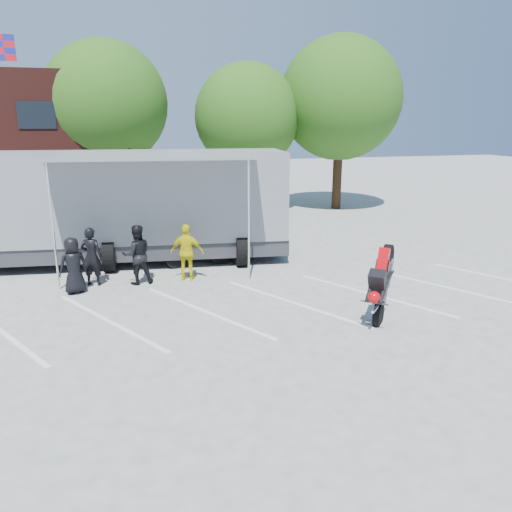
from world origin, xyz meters
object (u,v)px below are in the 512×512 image
stunt_bike_rider (383,315)px  parked_motorcycle (198,266)px  tree_left (106,104)px  spectator_leather_b (92,256)px  spectator_leather_a (73,265)px  spectator_hivis (187,252)px  transporter_truck (131,261)px  tree_mid (247,117)px  spectator_leather_c (137,255)px  tree_right (340,99)px

stunt_bike_rider → parked_motorcycle: bearing=165.7°
tree_left → spectator_leather_b: size_ratio=4.90×
spectator_leather_b → spectator_leather_a: bearing=73.1°
spectator_hivis → transporter_truck: bearing=-37.2°
tree_left → transporter_truck: 11.11m
tree_mid → spectator_leather_c: size_ratio=4.26×
tree_mid → spectator_leather_b: bearing=-124.9°
tree_left → transporter_truck: bearing=-86.9°
tree_left → parked_motorcycle: 12.47m
spectator_leather_b → spectator_hivis: bearing=-164.5°
spectator_leather_a → spectator_hivis: spectator_hivis is taller
transporter_truck → spectator_hivis: (1.64, -2.63, 0.88)m
tree_left → spectator_leather_a: 13.48m
parked_motorcycle → spectator_leather_b: (-3.32, -1.12, 0.88)m
spectator_leather_b → spectator_hivis: 2.81m
spectator_leather_c → spectator_leather_b: bearing=-16.2°
tree_left → spectator_leather_c: 13.06m
tree_right → spectator_hivis: size_ratio=5.20×
parked_motorcycle → spectator_leather_a: 4.25m
tree_mid → spectator_leather_b: 13.96m
transporter_truck → spectator_leather_a: size_ratio=7.28×
tree_left → spectator_leather_c: (0.67, -12.18, -4.66)m
tree_right → transporter_truck: 15.23m
transporter_truck → spectator_hivis: transporter_truck is taller
parked_motorcycle → spectator_leather_c: size_ratio=1.21×
tree_left → tree_mid: tree_left is taller
tree_mid → spectator_hivis: size_ratio=4.38×
spectator_leather_c → spectator_hivis: size_ratio=1.03×
transporter_truck → tree_left: bearing=99.9°
stunt_bike_rider → spectator_hivis: spectator_hivis is taller
tree_mid → spectator_leather_b: size_ratio=4.36×
tree_mid → parked_motorcycle: tree_mid is taller
transporter_truck → spectator_hivis: size_ratio=6.76×
spectator_leather_a → spectator_hivis: 3.29m
transporter_truck → spectator_leather_b: size_ratio=6.72×
transporter_truck → stunt_bike_rider: bearing=-42.2°
transporter_truck → stunt_bike_rider: (5.98, -6.89, 0.00)m
spectator_leather_a → spectator_hivis: size_ratio=0.93×
spectator_leather_c → stunt_bike_rider: bearing=137.2°
tree_right → stunt_bike_rider: 17.01m
tree_mid → tree_right: tree_right is taller
parked_motorcycle → spectator_leather_a: bearing=110.9°
tree_mid → transporter_truck: (-6.48, -8.60, -4.94)m
tree_mid → stunt_bike_rider: tree_mid is taller
spectator_hivis → spectator_leather_c: bearing=18.8°
tree_mid → spectator_hivis: bearing=-113.3°
transporter_truck → spectator_leather_b: bearing=-109.3°
parked_motorcycle → spectator_hivis: 1.73m
tree_mid → spectator_leather_b: (-7.64, -10.96, -4.06)m
tree_mid → spectator_hivis: (-4.84, -11.24, -4.07)m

